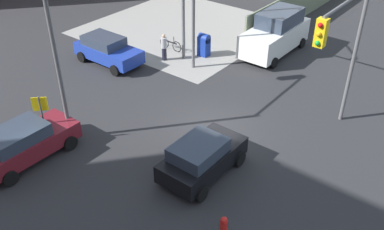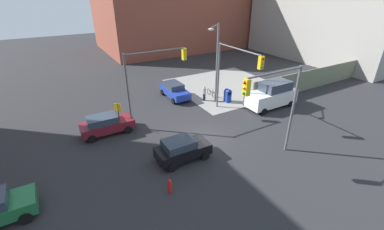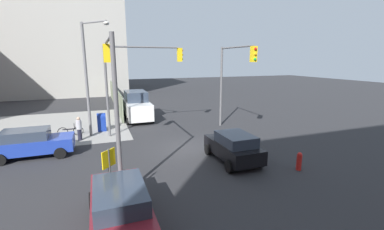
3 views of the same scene
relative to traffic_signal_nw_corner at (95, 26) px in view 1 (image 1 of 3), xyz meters
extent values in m
plane|color=#28282B|center=(2.35, -4.50, -4.64)|extent=(120.00, 120.00, 0.00)
cube|color=gray|center=(11.35, 4.50, -4.63)|extent=(12.00, 12.00, 0.01)
cylinder|color=#59595B|center=(-2.15, 0.00, -1.39)|extent=(0.18, 0.18, 6.50)
cylinder|color=#59595B|center=(6.85, -9.00, -1.39)|extent=(0.18, 0.18, 6.50)
cylinder|color=#59595B|center=(4.60, -9.00, 1.74)|extent=(4.50, 0.12, 0.12)
cube|color=yellow|center=(2.35, -9.00, 1.21)|extent=(0.32, 0.36, 1.00)
sphere|color=red|center=(2.17, -9.00, 1.53)|extent=(0.18, 0.18, 0.18)
sphere|color=orange|center=(2.17, -9.00, 1.21)|extent=(0.18, 0.18, 0.18)
sphere|color=green|center=(2.17, -9.00, 0.89)|extent=(0.18, 0.18, 0.18)
cylinder|color=#59595B|center=(6.85, 0.00, -1.39)|extent=(0.18, 0.18, 6.50)
cylinder|color=#4C4C4C|center=(-3.05, 0.43, -3.44)|extent=(0.08, 0.08, 2.40)
cube|color=yellow|center=(-3.05, 0.43, -2.59)|extent=(0.48, 0.48, 0.64)
cube|color=navy|center=(8.55, 0.50, -4.06)|extent=(0.56, 0.64, 1.15)
cylinder|color=navy|center=(8.55, 0.50, -3.49)|extent=(0.56, 0.64, 0.56)
cylinder|color=red|center=(-2.65, -8.70, -4.24)|extent=(0.26, 0.26, 0.80)
sphere|color=red|center=(-2.65, -8.70, -3.82)|extent=(0.24, 0.24, 0.24)
cube|color=maroon|center=(-4.13, 0.22, -3.94)|extent=(4.26, 1.80, 0.75)
cube|color=#2D3847|center=(-4.47, 0.22, -3.29)|extent=(2.39, 1.58, 0.55)
cylinder|color=black|center=(-2.68, 1.12, -4.32)|extent=(0.64, 0.22, 0.64)
cylinder|color=black|center=(-2.68, -0.68, -4.32)|extent=(0.64, 0.22, 0.64)
cylinder|color=black|center=(-5.58, -0.68, -4.32)|extent=(0.64, 0.22, 0.64)
cube|color=#1E389E|center=(4.20, 4.32, -3.94)|extent=(1.80, 4.26, 0.75)
cube|color=#2D3847|center=(4.20, 4.66, -3.29)|extent=(1.58, 2.38, 0.55)
cylinder|color=black|center=(5.10, 2.87, -4.32)|extent=(0.22, 0.64, 0.64)
cylinder|color=black|center=(3.30, 2.87, -4.32)|extent=(0.22, 0.64, 0.64)
cylinder|color=black|center=(5.10, 5.76, -4.32)|extent=(0.22, 0.64, 0.64)
cylinder|color=black|center=(3.30, 5.76, -4.32)|extent=(0.22, 0.64, 0.64)
cube|color=black|center=(-0.38, -6.14, -3.94)|extent=(3.83, 1.80, 0.75)
cube|color=#2D3847|center=(-0.69, -6.14, -3.29)|extent=(2.14, 1.58, 0.55)
cylinder|color=black|center=(0.92, -5.24, -4.32)|extent=(0.64, 0.22, 0.64)
cylinder|color=black|center=(0.92, -7.04, -4.32)|extent=(0.64, 0.22, 0.64)
cylinder|color=black|center=(-1.68, -5.24, -4.32)|extent=(0.64, 0.22, 0.64)
cylinder|color=black|center=(-1.68, -7.04, -4.32)|extent=(0.64, 0.22, 0.64)
cube|color=white|center=(11.57, -2.70, -3.62)|extent=(5.40, 2.10, 1.40)
cube|color=#2D3847|center=(12.00, -2.70, -2.47)|extent=(3.02, 1.85, 0.90)
cylinder|color=black|center=(9.74, -3.75, -4.32)|extent=(0.64, 0.22, 0.64)
cylinder|color=black|center=(9.74, -1.65, -4.32)|extent=(0.64, 0.22, 0.64)
cylinder|color=black|center=(13.41, -3.75, -4.32)|extent=(0.64, 0.22, 0.64)
cylinder|color=black|center=(13.41, -1.65, -4.32)|extent=(0.64, 0.22, 0.64)
cylinder|color=#B2B2B7|center=(6.55, 2.00, -3.51)|extent=(0.36, 0.36, 0.64)
sphere|color=tan|center=(6.55, 2.00, -3.08)|extent=(0.22, 0.22, 0.22)
cylinder|color=#1E1E2D|center=(6.55, 2.00, -4.23)|extent=(0.28, 0.28, 0.81)
torus|color=black|center=(7.95, 3.22, -4.31)|extent=(0.05, 0.71, 0.71)
torus|color=black|center=(7.95, 2.18, -4.31)|extent=(0.05, 0.71, 0.71)
cube|color=black|center=(7.95, 2.70, -4.13)|extent=(0.04, 1.04, 0.08)
cylinder|color=black|center=(7.95, 2.42, -3.89)|extent=(0.04, 0.04, 0.40)
camera|label=1|loc=(-11.10, -13.99, 6.74)|focal=40.00mm
camera|label=2|loc=(-7.34, -19.53, 6.41)|focal=24.00mm
camera|label=3|loc=(-12.19, 0.64, 0.88)|focal=24.00mm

